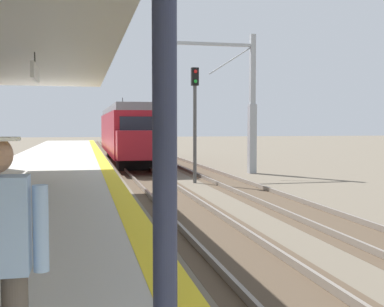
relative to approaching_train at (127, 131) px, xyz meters
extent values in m
cube|color=#B7B5AD|center=(-4.40, -18.45, -1.73)|extent=(5.00, 80.00, 0.90)
cube|color=yellow|center=(-2.15, -18.45, -1.27)|extent=(0.50, 80.00, 0.01)
cube|color=silver|center=(-4.50, -25.22, 2.17)|extent=(4.40, 24.00, 0.16)
cylinder|color=#2D334C|center=(-2.55, -31.82, -0.04)|extent=(0.16, 0.16, 4.27)
cube|color=white|center=(-4.10, -23.22, 1.64)|extent=(0.08, 1.40, 0.36)
cylinder|color=#333333|center=(-4.10, -23.22, 1.96)|extent=(0.03, 0.03, 0.27)
cube|color=#4C3D2D|center=(0.00, -14.45, -2.17)|extent=(2.34, 120.00, 0.01)
cube|color=slate|center=(-0.72, -14.45, -2.09)|extent=(0.08, 120.00, 0.15)
cube|color=slate|center=(0.72, -14.45, -2.09)|extent=(0.08, 120.00, 0.15)
cube|color=#4C3D2D|center=(3.40, -14.45, -2.17)|extent=(2.34, 120.00, 0.01)
cube|color=slate|center=(2.68, -14.45, -2.09)|extent=(0.08, 120.00, 0.15)
cube|color=slate|center=(4.12, -14.45, -2.09)|extent=(0.08, 120.00, 0.15)
cube|color=maroon|center=(0.00, 0.38, -0.11)|extent=(2.90, 18.00, 2.70)
cube|color=slate|center=(0.00, 0.38, 1.46)|extent=(2.67, 18.00, 0.44)
cube|color=black|center=(0.00, -8.64, 0.30)|extent=(2.32, 0.06, 1.21)
cube|color=maroon|center=(0.00, -9.42, -0.58)|extent=(2.78, 1.60, 1.49)
cube|color=black|center=(1.46, 0.38, 0.30)|extent=(0.04, 15.84, 0.86)
cylinder|color=#333333|center=(0.00, 3.98, 2.13)|extent=(0.06, 0.06, 0.90)
cube|color=black|center=(0.00, -5.47, -1.82)|extent=(2.17, 2.20, 0.72)
cube|color=black|center=(0.00, 6.23, -1.82)|extent=(2.17, 2.20, 0.72)
cylinder|color=#99B7DB|center=(-3.31, -32.00, -0.14)|extent=(0.09, 0.09, 0.50)
cylinder|color=#4C4C4C|center=(1.88, -13.16, 0.02)|extent=(0.16, 0.16, 4.40)
cube|color=black|center=(1.88, -13.16, 2.62)|extent=(0.32, 0.24, 0.80)
sphere|color=red|center=(1.88, -13.30, 2.84)|extent=(0.16, 0.16, 0.16)
sphere|color=green|center=(1.88, -13.30, 2.40)|extent=(0.16, 0.16, 0.16)
cube|color=#9EA3A8|center=(5.92, -9.42, -0.30)|extent=(0.40, 0.40, 3.75)
cube|color=#9EA3A8|center=(5.92, -9.42, 3.45)|extent=(0.28, 0.28, 3.75)
cube|color=#9EA3A8|center=(3.52, -9.42, 4.72)|extent=(4.80, 0.16, 0.16)
cylinder|color=#9EA3A8|center=(4.72, -9.42, 3.92)|extent=(2.47, 0.07, 1.60)
camera|label=1|loc=(-3.07, -34.95, 0.45)|focal=46.29mm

